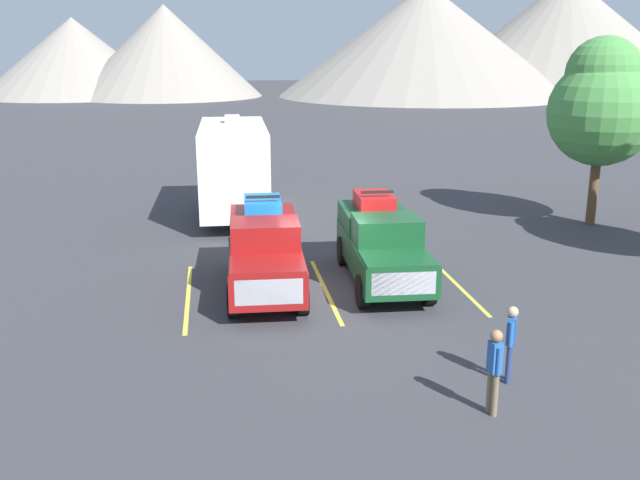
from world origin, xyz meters
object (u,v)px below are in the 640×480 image
(pickup_truck_a, at_px, (265,249))
(person_a, at_px, (494,366))
(person_b, at_px, (511,339))
(camper_trailer_a, at_px, (234,166))
(pickup_truck_b, at_px, (381,242))

(pickup_truck_a, distance_m, person_a, 8.63)
(pickup_truck_a, bearing_deg, person_b, -55.37)
(pickup_truck_a, relative_size, person_b, 3.42)
(person_a, bearing_deg, camper_trailer_a, 104.46)
(pickup_truck_b, relative_size, camper_trailer_a, 0.71)
(pickup_truck_b, distance_m, person_a, 8.00)
(person_a, bearing_deg, person_b, 54.85)
(pickup_truck_a, relative_size, camper_trailer_a, 0.71)
(camper_trailer_a, bearing_deg, person_a, -75.54)
(person_a, height_order, person_b, person_a)
(pickup_truck_b, bearing_deg, camper_trailer_a, 115.15)
(pickup_truck_b, height_order, person_a, pickup_truck_b)
(pickup_truck_a, height_order, pickup_truck_b, same)
(pickup_truck_a, height_order, person_b, pickup_truck_a)
(pickup_truck_a, relative_size, pickup_truck_b, 1.01)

